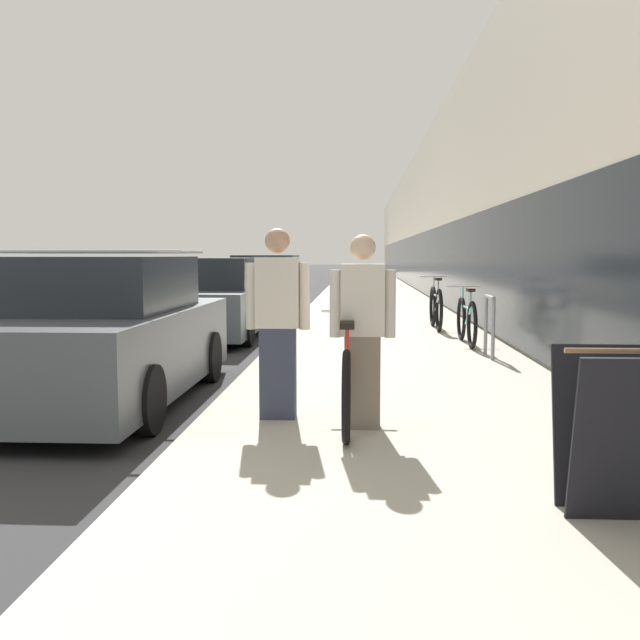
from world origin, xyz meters
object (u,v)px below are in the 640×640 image
object	(u,v)px
person_rider	(362,331)
bike_rack_hoop	(489,320)
cruiser_bike_middle	(436,307)
cruiser_bike_nearest	(467,320)
parked_sedan_far	(267,286)
person_bystander	(278,323)
parked_sedan_curbside	(101,336)
tandem_bicycle	(348,375)
sandwich_board_sign	(615,431)
vintage_roadster_curbside	(214,301)

from	to	relation	value
person_rider	bike_rack_hoop	world-z (taller)	person_rider
bike_rack_hoop	cruiser_bike_middle	distance (m)	3.72
cruiser_bike_nearest	parked_sedan_far	distance (m)	9.09
bike_rack_hoop	cruiser_bike_nearest	bearing A→B (deg)	94.11
person_bystander	parked_sedan_curbside	size ratio (longest dim) A/B	0.38
person_rider	parked_sedan_curbside	xyz separation A→B (m)	(-2.65, 1.41, -0.22)
person_rider	person_bystander	size ratio (longest dim) A/B	0.96
person_bystander	cruiser_bike_nearest	xyz separation A→B (m)	(2.36, 5.16, -0.43)
tandem_bicycle	sandwich_board_sign	xyz separation A→B (m)	(1.46, -2.14, 0.07)
parked_sedan_far	person_rider	bearing A→B (deg)	-79.41
cruiser_bike_nearest	cruiser_bike_middle	size ratio (longest dim) A/B	0.98
cruiser_bike_nearest	vintage_roadster_curbside	distance (m)	4.71
tandem_bicycle	parked_sedan_far	bearing A→B (deg)	100.32
cruiser_bike_middle	bike_rack_hoop	bearing A→B (deg)	-84.96
tandem_bicycle	parked_sedan_far	size ratio (longest dim) A/B	0.52
sandwich_board_sign	parked_sedan_far	bearing A→B (deg)	104.13
bike_rack_hoop	parked_sedan_far	size ratio (longest dim) A/B	0.19
cruiser_bike_middle	parked_sedan_far	distance (m)	6.99
parked_sedan_curbside	vintage_roadster_curbside	size ratio (longest dim) A/B	0.95
cruiser_bike_middle	parked_sedan_far	world-z (taller)	parked_sedan_far
bike_rack_hoop	parked_sedan_curbside	world-z (taller)	parked_sedan_curbside
bike_rack_hoop	vintage_roadster_curbside	world-z (taller)	vintage_roadster_curbside
tandem_bicycle	cruiser_bike_middle	distance (m)	7.66
cruiser_bike_middle	parked_sedan_curbside	distance (m)	7.57
cruiser_bike_middle	parked_sedan_curbside	xyz separation A→B (m)	(-4.07, -6.38, 0.15)
cruiser_bike_middle	vintage_roadster_curbside	distance (m)	4.14
bike_rack_hoop	sandwich_board_sign	distance (m)	5.95
person_rider	vintage_roadster_curbside	bearing A→B (deg)	110.23
person_bystander	bike_rack_hoop	bearing A→B (deg)	56.87
sandwich_board_sign	parked_sedan_curbside	world-z (taller)	parked_sedan_curbside
cruiser_bike_nearest	parked_sedan_far	xyz separation A→B (m)	(-4.18, 8.08, 0.18)
bike_rack_hoop	cruiser_bike_middle	xyz separation A→B (m)	(-0.33, 3.71, -0.10)
person_rider	cruiser_bike_middle	distance (m)	7.92
tandem_bicycle	person_bystander	distance (m)	0.74
person_bystander	cruiser_bike_middle	world-z (taller)	person_bystander
person_bystander	person_rider	bearing A→B (deg)	-23.11
tandem_bicycle	cruiser_bike_middle	bearing A→B (deg)	78.42
bike_rack_hoop	parked_sedan_far	bearing A→B (deg)	114.33
cruiser_bike_nearest	sandwich_board_sign	size ratio (longest dim) A/B	2.02
cruiser_bike_nearest	parked_sedan_curbside	world-z (taller)	parked_sedan_curbside
parked_sedan_far	bike_rack_hoop	bearing A→B (deg)	-65.67
bike_rack_hoop	vintage_roadster_curbside	distance (m)	5.48
bike_rack_hoop	sandwich_board_sign	size ratio (longest dim) A/B	0.94
parked_sedan_curbside	sandwich_board_sign	bearing A→B (deg)	-39.26
person_rider	parked_sedan_curbside	distance (m)	3.01
sandwich_board_sign	vintage_roadster_curbside	xyz separation A→B (m)	(-4.03, 9.16, 0.09)
person_rider	sandwich_board_sign	size ratio (longest dim) A/B	1.72
bike_rack_hoop	vintage_roadster_curbside	xyz separation A→B (m)	(-4.44, 3.22, 0.03)
person_rider	parked_sedan_far	distance (m)	13.78
cruiser_bike_middle	tandem_bicycle	bearing A→B (deg)	-101.58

